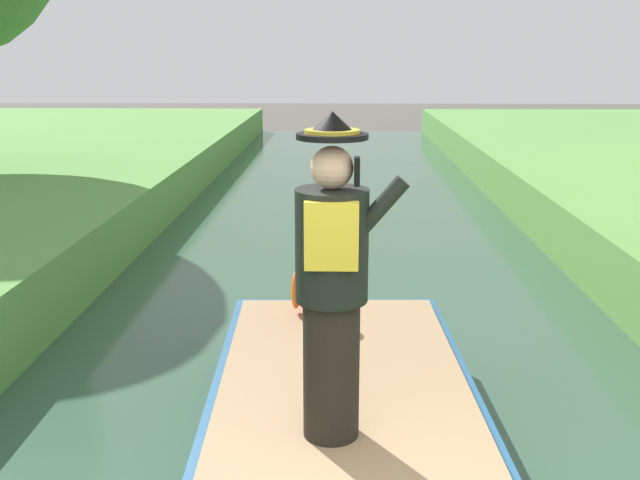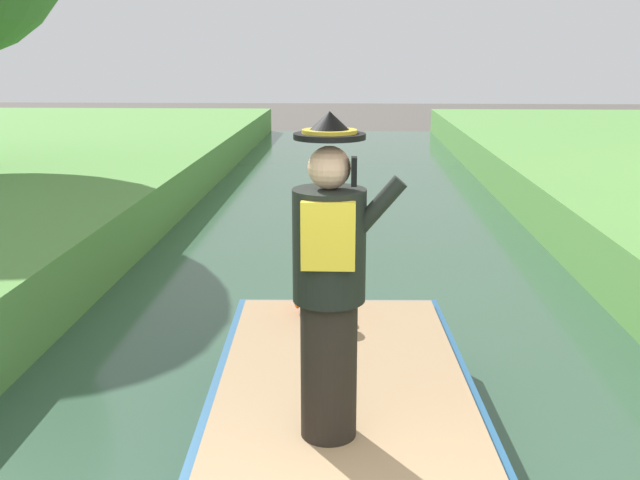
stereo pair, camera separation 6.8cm
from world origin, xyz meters
TOP-DOWN VIEW (x-y plane):
  - boat at (0.00, 1.94)m, footprint 1.96×4.26m
  - person_pirate at (-0.08, 1.52)m, footprint 0.61×0.42m
  - parrot_plush at (-0.27, 3.53)m, footprint 0.36×0.35m

SIDE VIEW (x-z plane):
  - boat at x=0.00m, z-range 0.10..0.71m
  - parrot_plush at x=-0.27m, z-range 0.67..1.24m
  - person_pirate at x=-0.08m, z-range 0.71..2.56m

